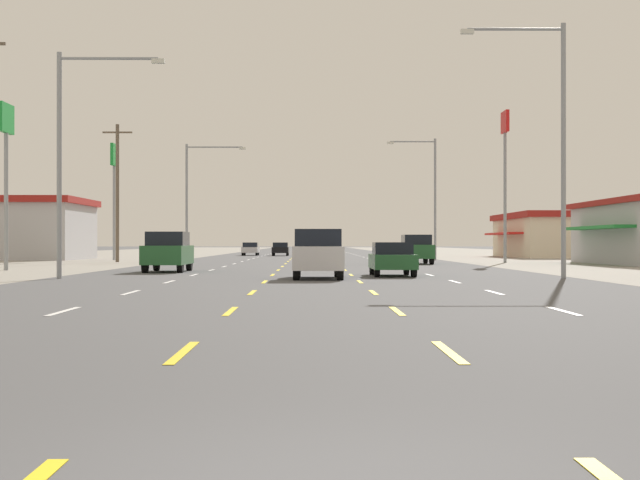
# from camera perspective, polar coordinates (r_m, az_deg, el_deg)

# --- Properties ---
(ground_plane) EXTENTS (572.00, 572.00, 0.00)m
(ground_plane) POSITION_cam_1_polar(r_m,az_deg,el_deg) (71.57, -0.53, -1.31)
(ground_plane) COLOR #4C4C4F
(lot_apron_right) EXTENTS (28.00, 440.00, 0.01)m
(lot_apron_right) POSITION_cam_1_polar(r_m,az_deg,el_deg) (75.76, 18.54, -1.24)
(lot_apron_right) COLOR gray
(lot_apron_right) RESTS_ON ground
(lane_markings) EXTENTS (10.64, 227.60, 0.01)m
(lane_markings) POSITION_cam_1_polar(r_m,az_deg,el_deg) (110.07, -0.55, -0.91)
(lane_markings) COLOR white
(lane_markings) RESTS_ON ground
(signal_span_wire) EXTENTS (25.28, 0.53, 9.39)m
(signal_span_wire) POSITION_cam_1_polar(r_m,az_deg,el_deg) (15.98, 0.47, 13.85)
(signal_span_wire) COLOR brown
(signal_span_wire) RESTS_ON ground
(suv_center_turn_nearest) EXTENTS (1.98, 4.90, 1.98)m
(suv_center_turn_nearest) POSITION_cam_1_polar(r_m,az_deg,el_deg) (38.38, -0.13, -0.78)
(suv_center_turn_nearest) COLOR silver
(suv_center_turn_nearest) RESTS_ON ground
(sedan_inner_right_near) EXTENTS (1.80, 4.50, 1.46)m
(sedan_inner_right_near) POSITION_cam_1_polar(r_m,az_deg,el_deg) (41.50, 4.33, -1.11)
(sedan_inner_right_near) COLOR #235B2D
(sedan_inner_right_near) RESTS_ON ground
(suv_far_left_mid) EXTENTS (1.98, 4.90, 1.98)m
(suv_far_left_mid) POSITION_cam_1_polar(r_m,az_deg,el_deg) (47.88, -9.06, -0.66)
(suv_far_left_mid) COLOR #235B2D
(suv_far_left_mid) RESTS_ON ground
(suv_far_right_midfar) EXTENTS (1.98, 4.90, 1.98)m
(suv_far_right_midfar) POSITION_cam_1_polar(r_m,az_deg,el_deg) (65.33, 5.76, -0.52)
(suv_far_right_midfar) COLOR #235B2D
(suv_far_right_midfar) RESTS_ON ground
(sedan_inner_left_far) EXTENTS (1.80, 4.50, 1.46)m
(sedan_inner_left_far) POSITION_cam_1_polar(r_m,az_deg,el_deg) (105.12, -2.37, -0.53)
(sedan_inner_left_far) COLOR black
(sedan_inner_left_far) RESTS_ON ground
(sedan_far_left_farther) EXTENTS (1.80, 4.50, 1.46)m
(sedan_far_left_farther) POSITION_cam_1_polar(r_m,az_deg,el_deg) (107.72, -4.17, -0.52)
(sedan_far_left_farther) COLOR silver
(sedan_far_left_farther) RESTS_ON ground
(storefront_left_row_2) EXTENTS (9.88, 12.30, 5.27)m
(storefront_left_row_2) POSITION_cam_1_polar(r_m,az_deg,el_deg) (86.43, -16.99, 0.66)
(storefront_left_row_2) COLOR #B2B2B7
(storefront_left_row_2) RESTS_ON ground
(storefront_right_row_2) EXTENTS (10.39, 18.26, 4.38)m
(storefront_right_row_2) POSITION_cam_1_polar(r_m,az_deg,el_deg) (98.30, 13.72, 0.30)
(storefront_right_row_2) COLOR beige
(storefront_right_row_2) RESTS_ON ground
(pole_sign_left_row_1) EXTENTS (0.24, 2.04, 8.70)m
(pole_sign_left_row_1) POSITION_cam_1_polar(r_m,az_deg,el_deg) (52.59, -18.22, 5.43)
(pole_sign_left_row_1) COLOR gray
(pole_sign_left_row_1) RESTS_ON ground
(pole_sign_left_row_2) EXTENTS (0.24, 1.96, 9.60)m
(pole_sign_left_row_2) POSITION_cam_1_polar(r_m,az_deg,el_deg) (80.79, -12.18, 3.95)
(pole_sign_left_row_2) COLOR gray
(pole_sign_left_row_2) RESTS_ON ground
(pole_sign_right_row_2) EXTENTS (0.24, 1.95, 10.89)m
(pole_sign_right_row_2) POSITION_cam_1_polar(r_m,az_deg,el_deg) (70.09, 10.98, 5.22)
(pole_sign_right_row_2) COLOR gray
(pole_sign_right_row_2) RESTS_ON ground
(streetlight_left_row_0) EXTENTS (4.33, 0.26, 9.09)m
(streetlight_left_row_0) POSITION_cam_1_polar(r_m,az_deg,el_deg) (39.76, -14.63, 5.45)
(streetlight_left_row_0) COLOR gray
(streetlight_left_row_0) RESTS_ON ground
(streetlight_right_row_0) EXTENTS (4.25, 0.26, 10.31)m
(streetlight_right_row_0) POSITION_cam_1_polar(r_m,az_deg,el_deg) (39.88, 13.74, 6.33)
(streetlight_right_row_0) COLOR gray
(streetlight_right_row_0) RESTS_ON ground
(streetlight_left_row_1) EXTENTS (4.91, 0.26, 9.49)m
(streetlight_left_row_1) POSITION_cam_1_polar(r_m,az_deg,el_deg) (78.59, -7.56, 2.87)
(streetlight_left_row_1) COLOR gray
(streetlight_left_row_1) RESTS_ON ground
(streetlight_right_row_1) EXTENTS (4.03, 0.26, 9.96)m
(streetlight_right_row_1) POSITION_cam_1_polar(r_m,az_deg,el_deg) (78.64, 6.60, 2.98)
(streetlight_right_row_1) COLOR gray
(streetlight_right_row_1) RESTS_ON ground
(utility_pole_left_row_1) EXTENTS (2.20, 0.26, 10.24)m
(utility_pole_left_row_1) POSITION_cam_1_polar(r_m,az_deg,el_deg) (72.54, -11.99, 2.90)
(utility_pole_left_row_1) COLOR brown
(utility_pole_left_row_1) RESTS_ON ground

